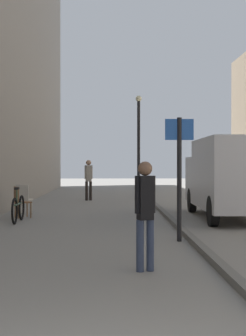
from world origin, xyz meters
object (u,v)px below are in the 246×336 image
object	(u,v)px
pedestrian_main_foreground	(89,177)
pedestrian_mid_block	(145,208)
street_sign_post	(179,168)
bicycle_leaning	(18,209)
cafe_chair_near_window	(23,197)
lamp_post	(139,140)
delivery_van	(231,176)
cafe_chair_by_doorway	(20,200)

from	to	relation	value
pedestrian_main_foreground	pedestrian_mid_block	distance (m)	14.75
pedestrian_main_foreground	street_sign_post	size ratio (longest dim) A/B	0.69
pedestrian_main_foreground	street_sign_post	xyz separation A→B (m)	(2.44, -11.74, 0.51)
pedestrian_main_foreground	pedestrian_mid_block	bearing A→B (deg)	81.62
bicycle_leaning	cafe_chair_near_window	bearing A→B (deg)	96.14
pedestrian_mid_block	lamp_post	size ratio (longest dim) A/B	0.35
delivery_van	bicycle_leaning	world-z (taller)	delivery_van
pedestrian_main_foreground	bicycle_leaning	world-z (taller)	pedestrian_main_foreground
lamp_post	cafe_chair_near_window	size ratio (longest dim) A/B	5.06
pedestrian_main_foreground	lamp_post	bearing A→B (deg)	-173.87
cafe_chair_by_doorway	pedestrian_main_foreground	bearing A→B (deg)	139.95
pedestrian_main_foreground	delivery_van	bearing A→B (deg)	107.28
pedestrian_main_foreground	bicycle_leaning	distance (m)	8.40
lamp_post	cafe_chair_near_window	distance (m)	8.24
street_sign_post	bicycle_leaning	xyz separation A→B (m)	(-4.02, 3.51, -1.16)
pedestrian_main_foreground	bicycle_leaning	size ratio (longest dim) A/B	1.01
street_sign_post	bicycle_leaning	bearing A→B (deg)	-41.75
street_sign_post	pedestrian_main_foreground	bearing A→B (deg)	-78.88
pedestrian_main_foreground	bicycle_leaning	bearing A→B (deg)	64.79
pedestrian_mid_block	bicycle_leaning	distance (m)	7.18
delivery_van	bicycle_leaning	distance (m)	6.26
delivery_van	pedestrian_mid_block	bearing A→B (deg)	-111.74
street_sign_post	cafe_chair_near_window	distance (m)	7.25
delivery_van	cafe_chair_near_window	size ratio (longest dim) A/B	5.85
delivery_van	cafe_chair_near_window	distance (m)	6.60
cafe_chair_near_window	cafe_chair_by_doorway	xyz separation A→B (m)	(0.10, -1.16, 0.00)
street_sign_post	cafe_chair_by_doorway	world-z (taller)	street_sign_post
delivery_van	lamp_post	xyz separation A→B (m)	(-2.30, 8.27, 1.46)
pedestrian_main_foreground	delivery_van	size ratio (longest dim) A/B	0.33
lamp_post	bicycle_leaning	size ratio (longest dim) A/B	2.69
pedestrian_mid_block	bicycle_leaning	size ratio (longest dim) A/B	0.94
lamp_post	bicycle_leaning	xyz separation A→B (m)	(-3.85, -9.07, -2.34)
pedestrian_mid_block	street_sign_post	bearing A→B (deg)	54.12
pedestrian_mid_block	delivery_van	distance (m)	7.86
pedestrian_mid_block	lamp_post	xyz separation A→B (m)	(0.74, 15.51, 1.76)
delivery_van	street_sign_post	bearing A→B (deg)	-115.18
lamp_post	cafe_chair_near_window	world-z (taller)	lamp_post
lamp_post	cafe_chair_by_doorway	xyz separation A→B (m)	(-4.00, -7.97, -2.18)
delivery_van	lamp_post	world-z (taller)	lamp_post
cafe_chair_by_doorway	pedestrian_mid_block	bearing A→B (deg)	-3.05
pedestrian_mid_block	delivery_van	xyz separation A→B (m)	(3.04, 7.25, 0.30)
pedestrian_mid_block	delivery_van	size ratio (longest dim) A/B	0.30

